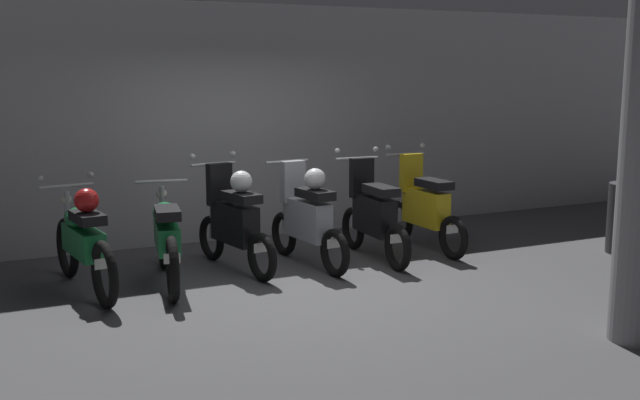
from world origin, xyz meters
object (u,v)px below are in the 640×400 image
object	(u,v)px
motorbike_slot_5	(424,208)
trash_bin	(630,218)
motorbike_slot_3	(307,217)
motorbike_slot_4	(373,215)
motorbike_slot_1	(167,238)
motorbike_slot_2	(234,220)
motorbike_slot_0	(83,240)

from	to	relation	value
motorbike_slot_5	trash_bin	xyz separation A→B (m)	(2.17, -1.26, -0.10)
motorbike_slot_3	motorbike_slot_4	distance (m)	0.83
motorbike_slot_1	motorbike_slot_3	bearing A→B (deg)	2.27
motorbike_slot_3	motorbike_slot_2	bearing A→B (deg)	169.21
motorbike_slot_0	motorbike_slot_4	bearing A→B (deg)	-1.38
motorbike_slot_0	motorbike_slot_4	xyz separation A→B (m)	(3.30, -0.08, -0.00)
motorbike_slot_0	motorbike_slot_1	xyz separation A→B (m)	(0.83, -0.08, -0.04)
trash_bin	motorbike_slot_0	bearing A→B (deg)	169.34
motorbike_slot_5	motorbike_slot_1	bearing A→B (deg)	-177.35
motorbike_slot_0	motorbike_slot_4	world-z (taller)	motorbike_slot_4
motorbike_slot_2	motorbike_slot_4	xyz separation A→B (m)	(1.65, -0.22, -0.04)
motorbike_slot_1	motorbike_slot_5	distance (m)	3.29
motorbike_slot_3	motorbike_slot_4	world-z (taller)	motorbike_slot_4
motorbike_slot_3	motorbike_slot_4	size ratio (longest dim) A/B	1.00
motorbike_slot_0	trash_bin	world-z (taller)	motorbike_slot_0
motorbike_slot_5	motorbike_slot_0	bearing A→B (deg)	-178.98
trash_bin	motorbike_slot_2	bearing A→B (deg)	164.04
motorbike_slot_0	motorbike_slot_5	world-z (taller)	motorbike_slot_5
motorbike_slot_3	trash_bin	world-z (taller)	motorbike_slot_3
motorbike_slot_1	motorbike_slot_2	size ratio (longest dim) A/B	1.16
motorbike_slot_2	trash_bin	xyz separation A→B (m)	(4.64, -1.33, -0.14)
motorbike_slot_0	motorbike_slot_1	bearing A→B (deg)	-5.41
motorbike_slot_0	trash_bin	size ratio (longest dim) A/B	2.26
motorbike_slot_1	trash_bin	xyz separation A→B (m)	(5.46, -1.11, -0.06)
motorbike_slot_3	trash_bin	distance (m)	4.00
motorbike_slot_0	motorbike_slot_2	distance (m)	1.65
motorbike_slot_3	motorbike_slot_5	bearing A→B (deg)	3.03
motorbike_slot_3	motorbike_slot_4	bearing A→B (deg)	-4.56
motorbike_slot_1	motorbike_slot_2	world-z (taller)	motorbike_slot_2
motorbike_slot_2	motorbike_slot_4	distance (m)	1.67
motorbike_slot_2	motorbike_slot_5	distance (m)	2.48
motorbike_slot_5	motorbike_slot_2	bearing A→B (deg)	178.38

